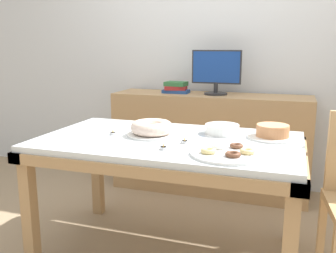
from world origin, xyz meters
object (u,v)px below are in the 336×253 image
(book_stack, at_px, (176,88))
(pastry_platter, at_px, (228,153))
(plate_stack, at_px, (222,129))
(tealight_near_front, at_px, (184,142))
(cake_chocolate_round, at_px, (273,132))
(tealight_centre, at_px, (163,148))
(tealight_left_edge, at_px, (113,133))
(cake_golden_bundt, at_px, (152,129))
(computer_monitor, at_px, (216,72))

(book_stack, xyz_separation_m, pastry_platter, (0.70, -1.38, -0.16))
(plate_stack, height_order, tealight_near_front, plate_stack)
(cake_chocolate_round, xyz_separation_m, plate_stack, (-0.30, 0.02, -0.01))
(book_stack, bearing_deg, tealight_centre, -75.23)
(tealight_left_edge, height_order, tealight_centre, same)
(book_stack, xyz_separation_m, cake_golden_bundt, (0.19, -1.11, -0.13))
(cake_golden_bundt, bearing_deg, tealight_left_edge, -166.06)
(cake_chocolate_round, bearing_deg, cake_golden_bundt, -166.88)
(book_stack, height_order, cake_golden_bundt, book_stack)
(cake_golden_bundt, xyz_separation_m, plate_stack, (0.40, 0.18, -0.01))
(cake_chocolate_round, bearing_deg, tealight_centre, -139.90)
(book_stack, bearing_deg, pastry_platter, -62.90)
(pastry_platter, relative_size, tealight_left_edge, 9.47)
(book_stack, xyz_separation_m, tealight_near_front, (0.43, -1.23, -0.16))
(computer_monitor, height_order, cake_chocolate_round, computer_monitor)
(computer_monitor, distance_m, cake_chocolate_round, 1.12)
(cake_golden_bundt, distance_m, tealight_near_front, 0.27)
(cake_golden_bundt, relative_size, plate_stack, 1.45)
(tealight_near_front, bearing_deg, tealight_left_edge, 172.39)
(pastry_platter, distance_m, plate_stack, 0.47)
(book_stack, relative_size, cake_chocolate_round, 0.78)
(computer_monitor, bearing_deg, tealight_centre, -89.71)
(plate_stack, distance_m, tealight_centre, 0.51)
(tealight_near_front, bearing_deg, cake_chocolate_round, 31.85)
(tealight_left_edge, bearing_deg, book_stack, 88.02)
(computer_monitor, height_order, tealight_centre, computer_monitor)
(cake_golden_bundt, height_order, plate_stack, cake_golden_bundt)
(cake_golden_bundt, distance_m, tealight_left_edge, 0.24)
(book_stack, height_order, tealight_near_front, book_stack)
(cake_chocolate_round, bearing_deg, tealight_near_front, -148.15)
(cake_chocolate_round, distance_m, tealight_left_edge, 0.96)
(cake_golden_bundt, distance_m, tealight_centre, 0.33)
(tealight_left_edge, distance_m, tealight_centre, 0.46)
(cake_chocolate_round, height_order, tealight_near_front, cake_chocolate_round)
(book_stack, xyz_separation_m, plate_stack, (0.59, -0.92, -0.15))
(book_stack, bearing_deg, tealight_near_front, -70.50)
(computer_monitor, relative_size, plate_stack, 2.02)
(cake_chocolate_round, bearing_deg, book_stack, 133.42)
(cake_golden_bundt, bearing_deg, plate_stack, 24.67)
(computer_monitor, relative_size, tealight_near_front, 10.60)
(computer_monitor, height_order, tealight_left_edge, computer_monitor)
(book_stack, distance_m, pastry_platter, 1.55)
(cake_golden_bundt, distance_m, pastry_platter, 0.58)
(pastry_platter, bearing_deg, computer_monitor, 104.10)
(cake_golden_bundt, xyz_separation_m, pastry_platter, (0.51, -0.27, -0.03))
(book_stack, height_order, tealight_left_edge, book_stack)
(tealight_left_edge, xyz_separation_m, tealight_near_front, (0.48, -0.06, 0.00))
(tealight_near_front, bearing_deg, computer_monitor, 93.54)
(plate_stack, xyz_separation_m, tealight_near_front, (-0.15, -0.30, -0.02))
(plate_stack, height_order, tealight_centre, plate_stack)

